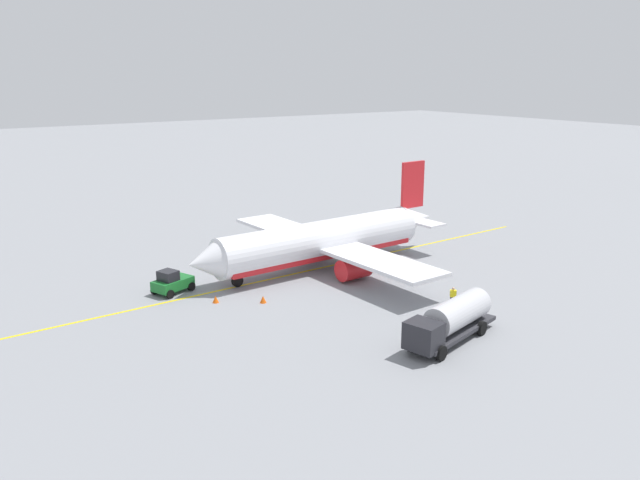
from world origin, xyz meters
The scene contains 8 objects.
ground_plane centered at (0.00, 0.00, 0.00)m, with size 400.00×400.00×0.00m, color gray.
airplane centered at (-0.45, -0.02, 2.80)m, with size 30.55×29.70×9.96m.
fuel_tanker centered at (2.27, 20.66, 1.72)m, with size 10.02×4.81×3.15m.
pushback_tug centered at (15.43, -1.37, 1.01)m, with size 4.08×3.37×2.20m.
refueling_worker centered at (-3.30, 15.52, 0.82)m, with size 0.63×0.60×1.71m.
safety_cone_nose centered at (13.26, 3.23, 0.32)m, with size 0.57×0.57×0.63m, color #F2590F.
safety_cone_wingtip centered at (9.84, 5.59, 0.32)m, with size 0.58×0.58×0.64m, color #F2590F.
taxi_line_marking centered at (0.00, 0.00, 0.01)m, with size 60.76×0.30×0.01m, color yellow.
Camera 1 is at (35.22, 51.77, 19.58)m, focal length 35.72 mm.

